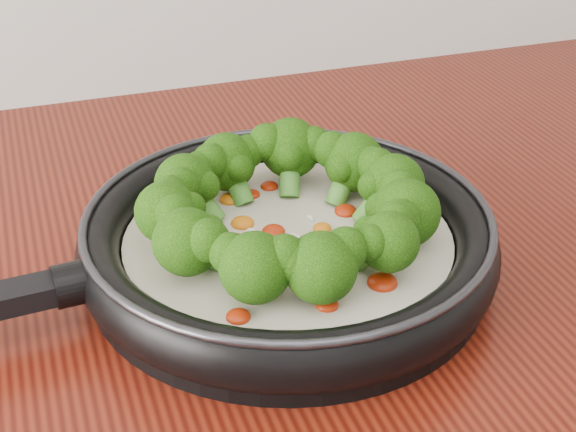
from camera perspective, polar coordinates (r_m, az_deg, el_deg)
name	(u,v)px	position (r m, az deg, el deg)	size (l,w,h in m)	color
skillet	(285,235)	(0.63, -0.17, -1.26)	(0.50, 0.34, 0.09)	black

